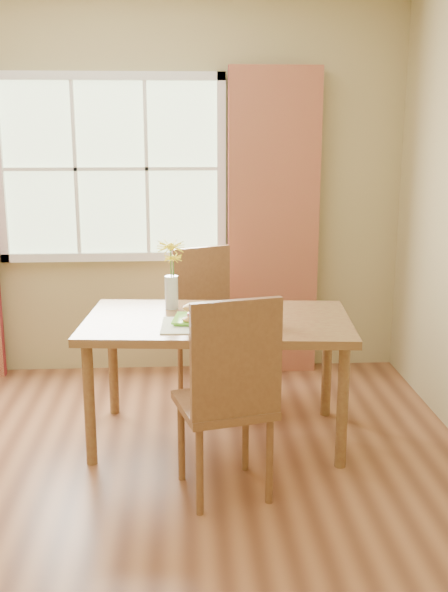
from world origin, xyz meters
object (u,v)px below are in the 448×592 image
croissant_sandwich (195,313)px  water_glass (266,313)px  chair_far (207,316)px  chair_near (230,391)px  dining_table (217,331)px  flower_vase (171,269)px

croissant_sandwich → water_glass: (0.39, 0.01, -0.01)m
chair_far → croissant_sandwich: size_ratio=6.02×
chair_near → croissant_sandwich: (-0.15, 0.57, 0.23)m
chair_near → dining_table: bearing=77.6°
dining_table → chair_far: bearing=97.6°
flower_vase → dining_table: bearing=-41.8°
croissant_sandwich → flower_vase: size_ratio=0.41×
water_glass → chair_far: bearing=109.8°
dining_table → chair_near: 0.71m
chair_far → flower_vase: (-0.23, -0.47, 0.43)m
water_glass → croissant_sandwich: bearing=-178.7°
chair_far → flower_vase: 0.67m
croissant_sandwich → water_glass: bearing=-14.2°
chair_far → flower_vase: flower_vase is taller
dining_table → croissant_sandwich: croissant_sandwich is taller
croissant_sandwich → dining_table: bearing=31.0°
chair_far → water_glass: size_ratio=8.15×
dining_table → water_glass: (0.26, -0.13, 0.13)m
water_glass → flower_vase: 0.66m
chair_far → water_glass: bearing=-92.4°
chair_near → water_glass: (0.24, 0.58, 0.22)m
chair_near → croissant_sandwich: 0.64m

